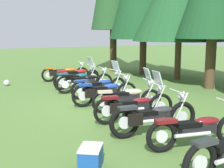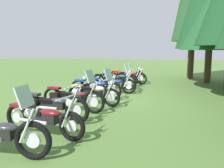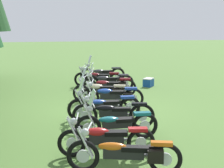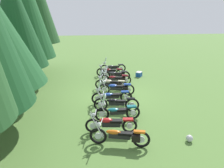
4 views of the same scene
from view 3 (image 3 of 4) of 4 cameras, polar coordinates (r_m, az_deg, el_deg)
name	(u,v)px [view 3 (image 3 of 4)]	position (r m, az deg, el deg)	size (l,w,h in m)	color
ground_plane	(106,110)	(12.87, -0.88, -4.02)	(80.00, 80.00, 0.00)	#547A38
motorcycle_0	(126,154)	(7.57, 2.26, -10.84)	(0.92, 2.33, 1.00)	black
motorcycle_1	(106,138)	(8.47, -1.01, -8.47)	(0.63, 2.25, 0.98)	black
motorcycle_2	(116,123)	(9.58, 0.59, -6.17)	(0.60, 2.23, 1.36)	black
motorcycle_3	(113,113)	(10.55, 0.11, -4.62)	(0.68, 2.39, 1.03)	black
motorcycle_4	(103,105)	(11.58, -1.35, -3.31)	(0.77, 2.36, 1.36)	black
motorcycle_5	(112,96)	(12.86, 0.03, -1.86)	(0.83, 2.30, 1.03)	black
motorcycle_6	(102,91)	(13.86, -1.55, -1.04)	(0.94, 2.16, 1.35)	black
motorcycle_7	(109,85)	(14.92, -0.53, -0.19)	(0.87, 2.30, 1.39)	black
motorcycle_8	(109,81)	(16.02, -0.51, 0.45)	(0.84, 2.27, 1.03)	black
motorcycle_9	(98,78)	(17.08, -2.18, 0.98)	(0.83, 2.27, 0.99)	black
motorcycle_10	(102,73)	(18.26, -1.56, 1.68)	(0.64, 2.27, 1.38)	black
picnic_cooler	(148,82)	(17.30, 5.72, 0.27)	(0.65, 0.63, 0.40)	#19479E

